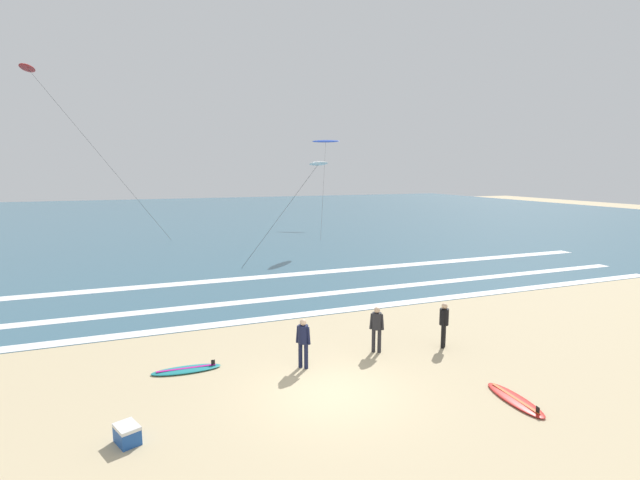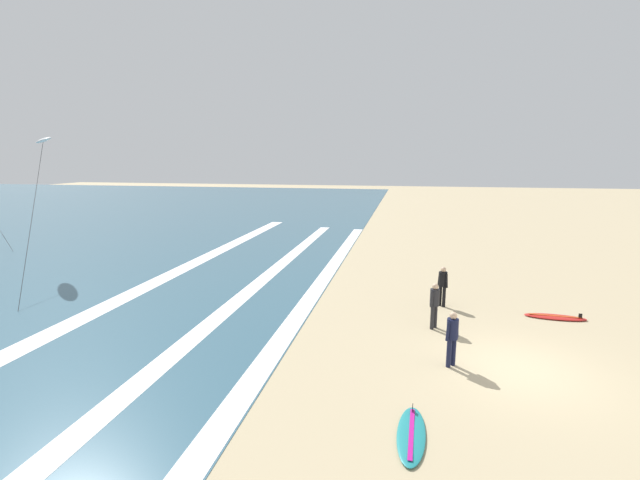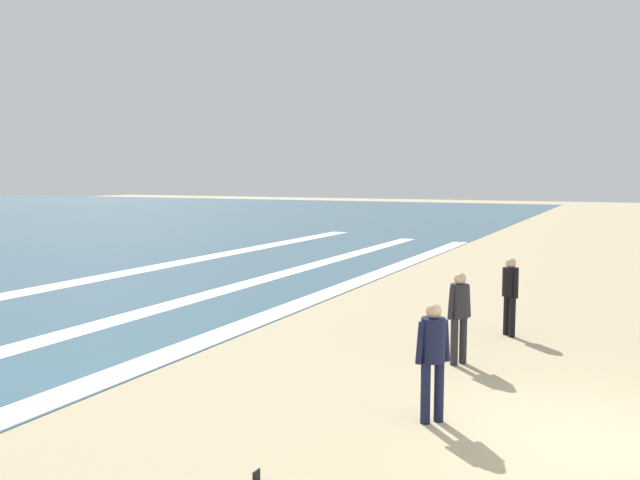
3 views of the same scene
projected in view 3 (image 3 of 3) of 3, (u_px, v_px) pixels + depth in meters
The scene contains 6 objects.
ground_plane at pixel (582, 442), 7.83m from camera, with size 160.00×160.00×0.00m, color tan.
wave_foam_shoreline at pixel (48, 401), 9.24m from camera, with size 49.81×0.71×0.01m, color white.
wave_foam_mid_break at pixel (69, 334), 13.18m from camera, with size 44.72×0.75×0.01m, color white.
surfer_background_far at pixel (510, 289), 12.96m from camera, with size 0.43×0.41×1.60m.
surfer_right_near at pixel (459, 310), 10.99m from camera, with size 0.47×0.36×1.60m.
surfer_left_far at pixel (433, 351), 8.37m from camera, with size 0.42×0.42×1.60m.
Camera 3 is at (-8.19, -0.41, 3.23)m, focal length 36.04 mm.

